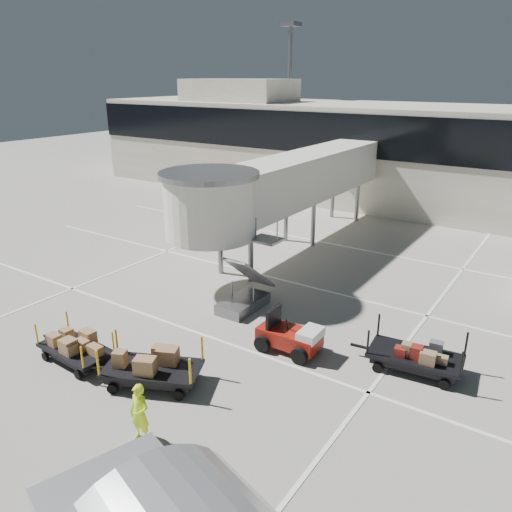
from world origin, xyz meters
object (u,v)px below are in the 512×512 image
at_px(suitcase_cart, 414,356).
at_px(ground_worker, 140,413).
at_px(baggage_tug, 291,337).
at_px(box_cart_near, 149,369).
at_px(box_cart_far, 75,348).
at_px(belt_loader, 233,187).

relative_size(suitcase_cart, ground_worker, 2.24).
distance_m(baggage_tug, box_cart_near, 5.62).
bearing_deg(box_cart_far, ground_worker, -15.21).
distance_m(box_cart_near, ground_worker, 2.90).
xyz_separation_m(baggage_tug, box_cart_near, (-3.00, -4.75, 0.00)).
height_order(box_cart_near, belt_loader, belt_loader).
bearing_deg(box_cart_far, box_cart_near, 10.87).
bearing_deg(box_cart_far, suitcase_cart, 33.88).
bearing_deg(suitcase_cart, box_cart_far, -155.12).
xyz_separation_m(suitcase_cart, ground_worker, (-5.59, -8.25, 0.37)).
relative_size(box_cart_far, belt_loader, 0.81).
distance_m(suitcase_cart, box_cart_far, 12.66).
bearing_deg(belt_loader, box_cart_near, -71.14).
height_order(box_cart_far, ground_worker, ground_worker).
bearing_deg(ground_worker, baggage_tug, 75.42).
bearing_deg(suitcase_cart, box_cart_near, -147.15).
xyz_separation_m(box_cart_near, ground_worker, (1.87, -2.18, 0.33)).
relative_size(baggage_tug, belt_loader, 0.56).
relative_size(suitcase_cart, belt_loader, 0.92).
relative_size(box_cart_near, box_cart_far, 1.12).
xyz_separation_m(box_cart_near, belt_loader, (-14.98, 25.47, 0.20)).
height_order(box_cart_near, ground_worker, ground_worker).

